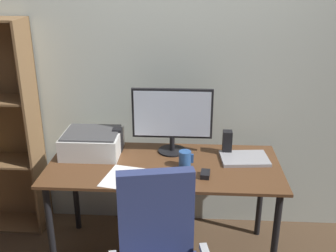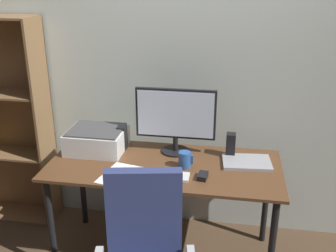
{
  "view_description": "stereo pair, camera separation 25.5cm",
  "coord_description": "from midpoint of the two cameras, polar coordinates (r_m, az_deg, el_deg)",
  "views": [
    {
      "loc": [
        0.17,
        -2.39,
        1.95
      ],
      "look_at": [
        0.03,
        -0.01,
        1.02
      ],
      "focal_mm": 42.58,
      "sensor_mm": 36.0,
      "label": 1
    },
    {
      "loc": [
        0.42,
        -2.36,
        1.95
      ],
      "look_at": [
        0.03,
        -0.01,
        1.02
      ],
      "focal_mm": 42.58,
      "sensor_mm": 36.0,
      "label": 2
    }
  ],
  "objects": [
    {
      "name": "laptop",
      "position": [
        2.76,
        13.83,
        -5.11
      ],
      "size": [
        0.34,
        0.26,
        0.02
      ],
      "primitive_type": "cube",
      "rotation": [
        0.0,
        0.0,
        0.09
      ],
      "color": "#99999E",
      "rests_on": "desk"
    },
    {
      "name": "monitor",
      "position": [
        2.76,
        3.74,
        1.26
      ],
      "size": [
        0.56,
        0.2,
        0.47
      ],
      "color": "black",
      "rests_on": "desk"
    },
    {
      "name": "bookshelf",
      "position": [
        3.39,
        -20.9,
        0.29
      ],
      "size": [
        0.75,
        0.28,
        1.65
      ],
      "color": "brown",
      "rests_on": "ground"
    },
    {
      "name": "speaker_right",
      "position": [
        2.81,
        11.54,
        -2.75
      ],
      "size": [
        0.06,
        0.07,
        0.17
      ],
      "primitive_type": "cube",
      "color": "black",
      "rests_on": "desk"
    },
    {
      "name": "printer",
      "position": [
        2.88,
        -7.68,
        -1.98
      ],
      "size": [
        0.4,
        0.34,
        0.16
      ],
      "color": "silver",
      "rests_on": "desk"
    },
    {
      "name": "coffee_mug",
      "position": [
        2.62,
        5.22,
        -4.9
      ],
      "size": [
        0.1,
        0.08,
        0.11
      ],
      "color": "#285193",
      "rests_on": "desk"
    },
    {
      "name": "desk",
      "position": [
        2.72,
        2.16,
        -7.14
      ],
      "size": [
        1.56,
        0.69,
        0.74
      ],
      "color": "#56351E",
      "rests_on": "ground"
    },
    {
      "name": "paper_sheet",
      "position": [
        2.55,
        -4.03,
        -7.04
      ],
      "size": [
        0.27,
        0.33,
        0.0
      ],
      "primitive_type": "cube",
      "rotation": [
        0.0,
        0.0,
        -0.21
      ],
      "color": "white",
      "rests_on": "desk"
    },
    {
      "name": "keyboard",
      "position": [
        2.52,
        2.65,
        -7.22
      ],
      "size": [
        0.29,
        0.11,
        0.02
      ],
      "primitive_type": "cube",
      "rotation": [
        0.0,
        0.0,
        0.01
      ],
      "color": "silver",
      "rests_on": "desk"
    },
    {
      "name": "mouse",
      "position": [
        2.52,
        7.91,
        -7.19
      ],
      "size": [
        0.07,
        0.1,
        0.03
      ],
      "primitive_type": "cube",
      "rotation": [
        0.0,
        0.0,
        -0.12
      ],
      "color": "black",
      "rests_on": "desk"
    },
    {
      "name": "back_wall",
      "position": [
        2.98,
        3.65,
        8.68
      ],
      "size": [
        6.4,
        0.1,
        2.6
      ],
      "primitive_type": "cube",
      "color": "beige",
      "rests_on": "ground"
    },
    {
      "name": "speaker_left",
      "position": [
        2.88,
        -4.08,
        -1.74
      ],
      "size": [
        0.06,
        0.07,
        0.17
      ],
      "primitive_type": "cube",
      "color": "black",
      "rests_on": "desk"
    }
  ]
}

